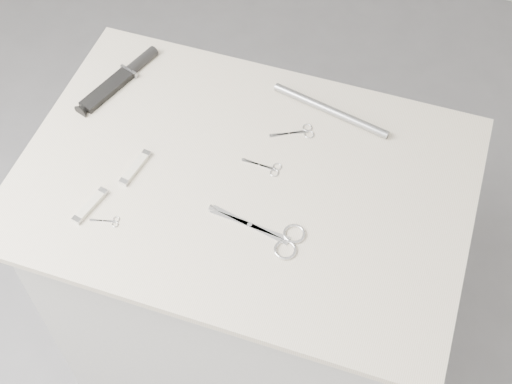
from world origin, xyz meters
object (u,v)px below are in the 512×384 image
(large_shears, at_px, (275,236))
(metal_rail, at_px, (330,110))
(embroidery_scissors_a, at_px, (299,132))
(embroidery_scissors_b, at_px, (267,167))
(sheathed_knife, at_px, (123,76))
(pocket_knife_a, at_px, (135,167))
(plinth, at_px, (246,280))
(tiny_scissors, at_px, (109,221))
(pocket_knife_b, at_px, (90,205))

(large_shears, xyz_separation_m, metal_rail, (0.02, 0.37, 0.01))
(embroidery_scissors_a, relative_size, embroidery_scissors_b, 1.11)
(large_shears, distance_m, sheathed_knife, 0.58)
(large_shears, bearing_deg, metal_rail, 95.34)
(embroidery_scissors_b, bearing_deg, pocket_knife_a, -157.89)
(sheathed_knife, bearing_deg, embroidery_scissors_b, -90.67)
(plinth, height_order, tiny_scissors, tiny_scissors)
(pocket_knife_b, xyz_separation_m, metal_rail, (0.42, 0.42, 0.00))
(sheathed_knife, xyz_separation_m, pocket_knife_a, (0.14, -0.25, -0.00))
(embroidery_scissors_a, relative_size, pocket_knife_b, 0.98)
(plinth, distance_m, pocket_knife_a, 0.53)
(plinth, relative_size, pocket_knife_a, 8.62)
(sheathed_knife, distance_m, metal_rail, 0.51)
(large_shears, xyz_separation_m, embroidery_scissors_a, (-0.03, 0.29, -0.00))
(embroidery_scissors_b, relative_size, pocket_knife_b, 0.89)
(pocket_knife_a, bearing_deg, large_shears, -91.66)
(pocket_knife_a, xyz_separation_m, metal_rail, (0.37, 0.30, 0.00))
(embroidery_scissors_b, xyz_separation_m, metal_rail, (0.09, 0.20, 0.01))
(embroidery_scissors_a, xyz_separation_m, embroidery_scissors_b, (-0.04, -0.12, -0.00))
(plinth, distance_m, sheathed_knife, 0.64)
(plinth, xyz_separation_m, sheathed_knife, (-0.38, 0.19, 0.48))
(tiny_scissors, relative_size, metal_rail, 0.21)
(embroidery_scissors_a, distance_m, pocket_knife_a, 0.38)
(plinth, bearing_deg, metal_rail, 62.08)
(pocket_knife_a, relative_size, pocket_knife_b, 1.03)
(tiny_scissors, distance_m, sheathed_knife, 0.42)
(large_shears, xyz_separation_m, pocket_knife_a, (-0.35, 0.07, 0.00))
(embroidery_scissors_b, bearing_deg, tiny_scissors, -135.58)
(embroidery_scissors_a, relative_size, metal_rail, 0.34)
(tiny_scissors, distance_m, metal_rail, 0.57)
(plinth, xyz_separation_m, embroidery_scissors_b, (0.04, 0.05, 0.47))
(tiny_scissors, bearing_deg, pocket_knife_b, 144.31)
(pocket_knife_a, height_order, metal_rail, metal_rail)
(embroidery_scissors_a, height_order, pocket_knife_b, pocket_knife_b)
(tiny_scissors, bearing_deg, pocket_knife_a, 77.67)
(large_shears, distance_m, pocket_knife_a, 0.35)
(pocket_knife_a, bearing_deg, embroidery_scissors_a, -45.90)
(plinth, distance_m, embroidery_scissors_b, 0.48)
(tiny_scissors, xyz_separation_m, metal_rail, (0.36, 0.44, 0.01))
(sheathed_knife, distance_m, pocket_knife_b, 0.38)
(large_shears, xyz_separation_m, sheathed_knife, (-0.49, 0.31, 0.01))
(embroidery_scissors_b, relative_size, tiny_scissors, 1.43)
(plinth, height_order, large_shears, large_shears)
(large_shears, bearing_deg, pocket_knife_b, -163.65)
(metal_rail, bearing_deg, pocket_knife_a, -140.96)
(embroidery_scissors_b, height_order, pocket_knife_a, pocket_knife_a)
(plinth, relative_size, pocket_knife_b, 8.88)
(pocket_knife_a, bearing_deg, pocket_knife_b, 167.67)
(embroidery_scissors_b, height_order, sheathed_knife, sheathed_knife)
(tiny_scissors, xyz_separation_m, pocket_knife_a, (-0.00, 0.15, 0.00))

